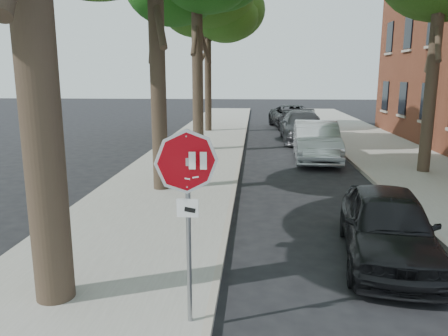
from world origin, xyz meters
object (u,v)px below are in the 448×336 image
Objects in this scene: stop_sign at (188,190)px; car_c at (302,126)px; tree_far at (207,8)px; car_a at (387,225)px; car_d at (293,117)px; car_b at (316,141)px.

stop_sign is 18.07m from car_c.
car_a is (5.32, -18.58, -6.55)m from tree_far.
car_d is at bearing 81.97° from stop_sign.
car_d is (0.00, 11.05, -0.04)m from car_b.
tree_far is at bearing 95.46° from stop_sign.
stop_sign is 0.55× the size of car_b.
car_a is (3.30, 2.55, -1.28)m from stop_sign.
tree_far is 9.02m from car_c.
car_c is at bearing -32.61° from tree_far.
car_a is 0.73× the size of car_c.
car_a is 9.80m from car_b.
stop_sign is at bearing -134.52° from car_a.
car_c reaches higher than car_d.
car_b reaches higher than car_c.
car_b is (3.30, 12.36, -1.16)m from stop_sign.
tree_far is at bearing 123.90° from car_b.
car_b is 0.89× the size of car_c.
car_c is (3.30, 17.73, -1.17)m from stop_sign.
stop_sign is 4.37m from car_a.
stop_sign is at bearing -100.72° from car_c.
car_a is at bearing 37.75° from stop_sign.
car_c is (0.00, 15.18, 0.11)m from car_a.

